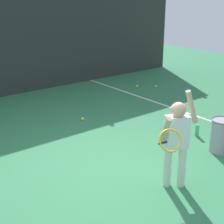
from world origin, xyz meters
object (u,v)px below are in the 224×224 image
at_px(water_bottle, 197,130).
at_px(tennis_ball_1, 137,86).
at_px(ball_hopper, 221,135).
at_px(tennis_ball_3, 83,119).
at_px(tennis_player, 176,138).
at_px(tennis_ball_2, 156,86).

relative_size(water_bottle, tennis_ball_1, 3.33).
bearing_deg(tennis_ball_1, ball_hopper, -112.73).
xyz_separation_m(tennis_ball_1, tennis_ball_3, (-2.60, -1.18, 0.00)).
bearing_deg(tennis_player, tennis_ball_1, 77.53).
distance_m(tennis_ball_1, tennis_ball_3, 2.86).
bearing_deg(tennis_ball_2, tennis_ball_1, 139.49).
height_order(water_bottle, tennis_ball_2, water_bottle).
bearing_deg(tennis_ball_3, tennis_ball_2, 15.82).
relative_size(ball_hopper, tennis_ball_1, 8.52).
xyz_separation_m(water_bottle, tennis_ball_2, (1.78, 2.82, -0.08)).
height_order(tennis_player, tennis_ball_3, tennis_player).
height_order(water_bottle, tennis_ball_1, water_bottle).
bearing_deg(tennis_ball_1, tennis_player, -126.73).
bearing_deg(tennis_player, water_bottle, 52.92).
height_order(ball_hopper, tennis_ball_2, ball_hopper).
xyz_separation_m(ball_hopper, water_bottle, (0.20, 0.64, -0.18)).
xyz_separation_m(tennis_ball_1, tennis_ball_2, (0.39, -0.34, 0.00)).
relative_size(tennis_player, ball_hopper, 2.40).
xyz_separation_m(tennis_player, water_bottle, (1.63, 0.89, -0.62)).
xyz_separation_m(ball_hopper, tennis_ball_1, (1.59, 3.80, -0.26)).
bearing_deg(water_bottle, tennis_ball_1, 66.27).
distance_m(ball_hopper, tennis_ball_3, 2.81).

